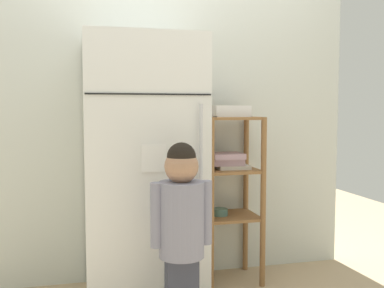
{
  "coord_description": "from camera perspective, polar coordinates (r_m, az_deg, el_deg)",
  "views": [
    {
      "loc": [
        -0.55,
        -2.61,
        1.14
      ],
      "look_at": [
        0.1,
        0.02,
        0.93
      ],
      "focal_mm": 41.4,
      "sensor_mm": 36.0,
      "label": 1
    }
  ],
  "objects": [
    {
      "name": "child_standing",
      "position": [
        2.25,
        -1.37,
        -9.62
      ],
      "size": [
        0.32,
        0.23,
        0.98
      ],
      "color": "#3B3E4D",
      "rests_on": "ground"
    },
    {
      "name": "refrigerator",
      "position": [
        2.68,
        -6.28,
        -3.2
      ],
      "size": [
        0.69,
        0.61,
        1.57
      ],
      "color": "white",
      "rests_on": "ground"
    },
    {
      "name": "fruit_bin",
      "position": [
        2.9,
        5.08,
        4.05
      ],
      "size": [
        0.24,
        0.2,
        0.07
      ],
      "color": "white",
      "rests_on": "pantry_shelf_unit"
    },
    {
      "name": "kitchen_wall_back",
      "position": [
        3.0,
        -3.31,
        2.42
      ],
      "size": [
        2.58,
        0.03,
        2.07
      ],
      "primitive_type": "cube",
      "color": "silver",
      "rests_on": "ground"
    },
    {
      "name": "pantry_shelf_unit",
      "position": [
        2.94,
        4.78,
        -4.42
      ],
      "size": [
        0.38,
        0.34,
        1.09
      ],
      "color": "olive",
      "rests_on": "ground"
    }
  ]
}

